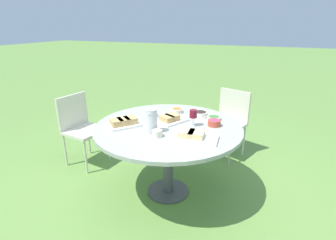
{
  "coord_description": "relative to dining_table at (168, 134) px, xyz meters",
  "views": [
    {
      "loc": [
        2.22,
        0.92,
        1.73
      ],
      "look_at": [
        0.0,
        0.0,
        0.83
      ],
      "focal_mm": 28.0,
      "sensor_mm": 36.0,
      "label": 1
    }
  ],
  "objects": [
    {
      "name": "bowl_dip_cream",
      "position": [
        0.28,
        0.01,
        0.12
      ],
      "size": [
        0.09,
        0.09,
        0.06
      ],
      "color": "beige",
      "rests_on": "dining_table"
    },
    {
      "name": "platter_charcuterie",
      "position": [
        -0.11,
        -0.02,
        0.12
      ],
      "size": [
        0.37,
        0.32,
        0.07
      ],
      "color": "white",
      "rests_on": "dining_table"
    },
    {
      "name": "handbag",
      "position": [
        -0.99,
        -0.73,
        -0.56
      ],
      "size": [
        0.3,
        0.14,
        0.37
      ],
      "color": "maroon",
      "rests_on": "ground_plane"
    },
    {
      "name": "bowl_olives",
      "position": [
        -0.38,
        0.22,
        0.12
      ],
      "size": [
        0.16,
        0.16,
        0.06
      ],
      "color": "white",
      "rests_on": "dining_table"
    },
    {
      "name": "chair_near_right",
      "position": [
        -0.19,
        -1.28,
        -0.16
      ],
      "size": [
        0.5,
        0.48,
        0.89
      ],
      "color": "beige",
      "rests_on": "ground_plane"
    },
    {
      "name": "dining_table",
      "position": [
        0.0,
        0.0,
        0.0
      ],
      "size": [
        1.46,
        1.46,
        0.77
      ],
      "color": "#4C4C51",
      "rests_on": "ground_plane"
    },
    {
      "name": "wine_glass",
      "position": [
        -0.09,
        0.23,
        0.2
      ],
      "size": [
        0.07,
        0.07,
        0.16
      ],
      "color": "silver",
      "rests_on": "dining_table"
    },
    {
      "name": "ground_plane",
      "position": [
        0.0,
        0.0,
        -0.69
      ],
      "size": [
        40.0,
        40.0,
        0.0
      ],
      "primitive_type": "plane",
      "color": "#668E42"
    },
    {
      "name": "bowl_dip_red",
      "position": [
        -0.17,
        0.42,
        0.12
      ],
      "size": [
        0.13,
        0.13,
        0.06
      ],
      "color": "#B74733",
      "rests_on": "dining_table"
    },
    {
      "name": "water_pitcher",
      "position": [
        0.21,
        -0.08,
        0.2
      ],
      "size": [
        0.11,
        0.1,
        0.22
      ],
      "color": "silver",
      "rests_on": "dining_table"
    },
    {
      "name": "chair_near_left",
      "position": [
        -1.15,
        0.41,
        -0.16
      ],
      "size": [
        0.54,
        0.56,
        0.89
      ],
      "color": "beige",
      "rests_on": "ground_plane"
    },
    {
      "name": "bowl_roasted_veg",
      "position": [
        -0.42,
        -0.07,
        0.11
      ],
      "size": [
        0.13,
        0.13,
        0.05
      ],
      "color": "beige",
      "rests_on": "dining_table"
    },
    {
      "name": "platter_bread_main",
      "position": [
        0.21,
        0.33,
        0.12
      ],
      "size": [
        0.25,
        0.4,
        0.07
      ],
      "color": "white",
      "rests_on": "dining_table"
    },
    {
      "name": "platter_sandwich_side",
      "position": [
        0.17,
        -0.4,
        0.12
      ],
      "size": [
        0.37,
        0.35,
        0.08
      ],
      "color": "white",
      "rests_on": "dining_table"
    },
    {
      "name": "cup_water_near",
      "position": [
        -0.0,
        -0.21,
        0.13
      ],
      "size": [
        0.06,
        0.06,
        0.09
      ],
      "color": "silver",
      "rests_on": "dining_table"
    },
    {
      "name": "bowl_salad",
      "position": [
        -0.34,
        0.38,
        0.11
      ],
      "size": [
        0.14,
        0.14,
        0.04
      ],
      "color": "beige",
      "rests_on": "dining_table"
    },
    {
      "name": "bowl_fries",
      "position": [
        -0.2,
        -0.26,
        0.11
      ],
      "size": [
        0.09,
        0.09,
        0.04
      ],
      "color": "beige",
      "rests_on": "dining_table"
    }
  ]
}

